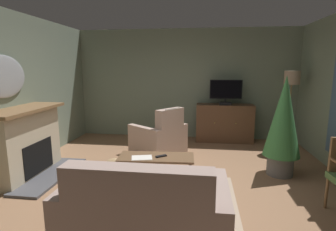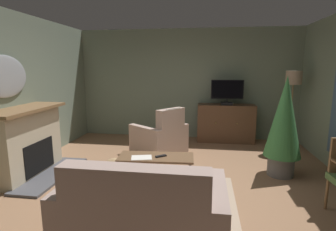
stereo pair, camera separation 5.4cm
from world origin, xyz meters
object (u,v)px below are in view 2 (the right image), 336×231
Objects in this scene: coffee_table at (156,160)px; armchair_angled_to_table at (161,138)px; tv_cabinet at (226,124)px; tv_remote at (161,156)px; potted_plant_leafy_by_curtain at (284,122)px; floor_lamp at (293,87)px; folded_newspaper at (142,158)px; wall_mirror_oval at (5,77)px; cat at (117,164)px; television at (227,92)px; fireplace at (26,143)px; sofa_floral at (143,217)px.

armchair_angled_to_table reaches higher than coffee_table.
tv_cabinet reaches higher than tv_remote.
coffee_table is 2.15m from potted_plant_leafy_by_curtain.
tv_remote is 3.43m from floor_lamp.
tv_remote is 1.58m from armchair_angled_to_table.
coffee_table is 0.23m from folded_newspaper.
wall_mirror_oval is 5.77× the size of tv_remote.
armchair_angled_to_table is at bearing 60.69° from cat.
folded_newspaper is at bearing -140.31° from floor_lamp.
floor_lamp is (4.99, 2.11, -0.27)m from wall_mirror_oval.
tv_cabinet is at bearing 64.92° from coffee_table.
floor_lamp is (1.34, -0.40, 0.93)m from tv_cabinet.
floor_lamp is (2.55, 2.18, 0.96)m from coffee_table.
television is (0.00, -0.05, 0.79)m from tv_cabinet.
cat is (-2.77, -0.16, -0.79)m from potted_plant_leafy_by_curtain.
television is at bearing 112.33° from potted_plant_leafy_by_curtain.
coffee_table is at bearing 12.27° from folded_newspaper.
floor_lamp reaches higher than fireplace.
tv_cabinet is 0.85× the size of sofa_floral.
tv_cabinet is at bearing 36.46° from fireplace.
television is 3.08m from folded_newspaper.
folded_newspaper is 2.35m from potted_plant_leafy_by_curtain.
potted_plant_leafy_by_curtain is at bearing 48.61° from sofa_floral.
sofa_floral is (2.59, -1.51, -1.30)m from wall_mirror_oval.
television is 2.92m from coffee_table.
potted_plant_leafy_by_curtain is at bearing 7.85° from fireplace.
tv_remote is (-1.13, -2.55, -0.75)m from television.
potted_plant_leafy_by_curtain is at bearing 18.05° from coffee_table.
fireplace is at bearing -172.15° from potted_plant_leafy_by_curtain.
floor_lamp is at bearing 26.99° from cat.
fireplace is 5.26m from floor_lamp.
tv_remote is at bearing -2.14° from fireplace.
tv_remote is (2.52, -0.08, -1.17)m from wall_mirror_oval.
television is (3.40, 2.46, 0.67)m from fireplace.
fireplace is 4.25m from television.
coffee_table is 0.73× the size of sofa_floral.
sofa_floral is (-1.06, -3.97, -0.89)m from television.
floor_lamp is (2.75, 2.28, 0.91)m from folded_newspaper.
tv_cabinet is 3.03m from folded_newspaper.
coffee_table is at bearing -139.43° from floor_lamp.
folded_newspaper is at bearing -153.83° from coffee_table.
wall_mirror_oval is at bearing -37.63° from tv_remote.
coffee_table is at bearing -161.95° from potted_plant_leafy_by_curtain.
cat is (-0.79, 0.48, -0.29)m from coffee_table.
television is 4.38× the size of tv_remote.
fireplace is at bearing -0.00° from wall_mirror_oval.
tv_cabinet is at bearing 111.78° from potted_plant_leafy_by_curtain.
potted_plant_leafy_by_curtain is at bearing 4.93° from folded_newspaper.
fireplace is 0.90× the size of floor_lamp.
armchair_angled_to_table reaches higher than sofa_floral.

